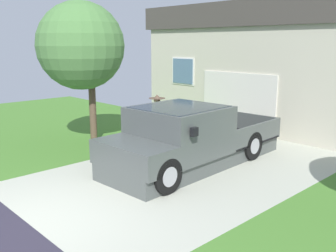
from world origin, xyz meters
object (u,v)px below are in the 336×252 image
at_px(front_yard_tree, 83,46).
at_px(handbag, 145,148).
at_px(person_with_hat, 157,119).
at_px(house_with_garage, 295,64).
at_px(pickup_truck, 184,140).

bearing_deg(front_yard_tree, handbag, 17.60).
relative_size(person_with_hat, house_with_garage, 0.16).
distance_m(pickup_truck, handbag, 1.82).
distance_m(handbag, house_with_garage, 7.67).
height_order(pickup_truck, house_with_garage, house_with_garage).
bearing_deg(house_with_garage, person_with_hat, -93.64).
relative_size(person_with_hat, front_yard_tree, 0.39).
bearing_deg(person_with_hat, handbag, -113.02).
bearing_deg(house_with_garage, pickup_truck, -82.14).
xyz_separation_m(person_with_hat, handbag, (-0.24, -0.26, -0.88)).
height_order(pickup_truck, handbag, pickup_truck).
xyz_separation_m(pickup_truck, house_with_garage, (-1.03, 7.44, 1.62)).
xyz_separation_m(handbag, house_with_garage, (0.69, 7.32, 2.20)).
xyz_separation_m(handbag, front_yard_tree, (-2.12, -0.67, 2.96)).
bearing_deg(front_yard_tree, house_with_garage, 70.65).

